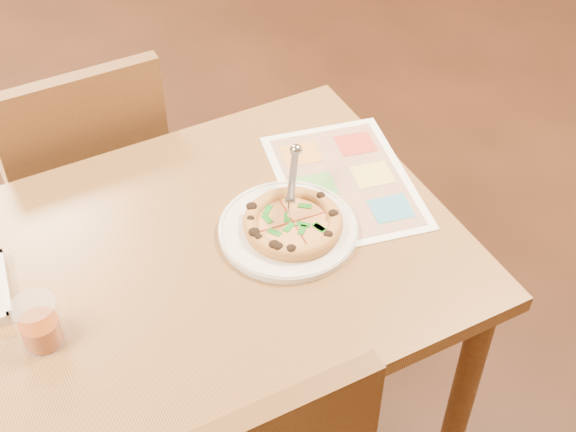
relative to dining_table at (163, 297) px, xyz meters
name	(u,v)px	position (x,y,z in m)	size (l,w,h in m)	color
room	(113,0)	(0.00, 0.00, 0.72)	(7.00, 7.00, 7.00)	#35190E
dining_table	(163,297)	(0.00, 0.00, 0.00)	(1.30, 0.85, 0.72)	olive
chair_far	(85,163)	(0.00, 0.60, -0.07)	(0.42, 0.42, 0.47)	brown
plate	(288,230)	(0.29, -0.03, 0.09)	(0.31, 0.31, 0.02)	silver
pizza	(293,223)	(0.30, -0.03, 0.11)	(0.22, 0.22, 0.03)	gold
pizza_cutter	(292,184)	(0.33, 0.03, 0.17)	(0.10, 0.14, 0.09)	silver
glass_tumbler	(39,325)	(-0.26, -0.07, 0.13)	(0.09, 0.09, 0.11)	#85310A
menu	(344,181)	(0.49, 0.06, 0.09)	(0.30, 0.42, 0.01)	white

